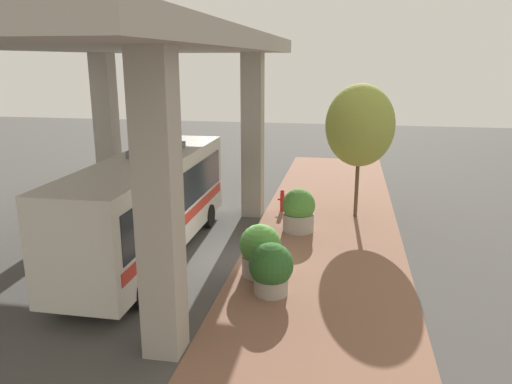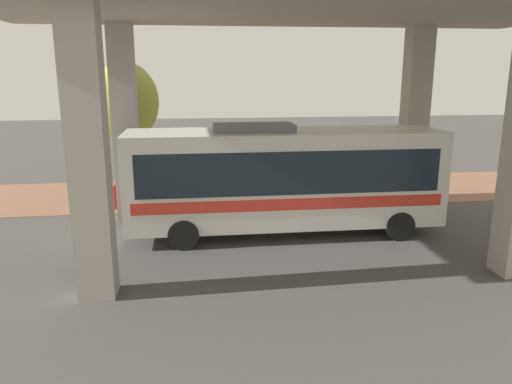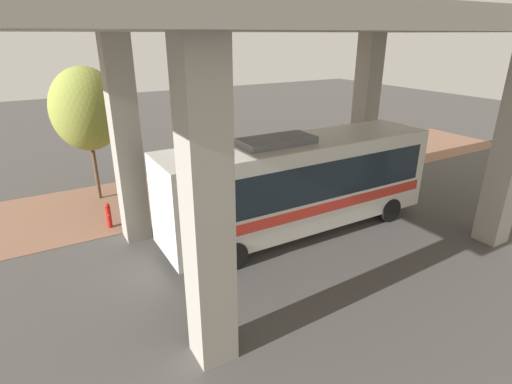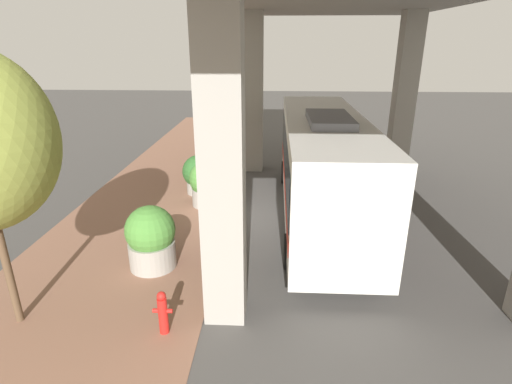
# 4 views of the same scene
# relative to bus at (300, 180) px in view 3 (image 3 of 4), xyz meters

# --- Properties ---
(ground_plane) EXTENTS (80.00, 80.00, 0.00)m
(ground_plane) POSITION_rel_bus_xyz_m (-3.22, 0.10, -2.10)
(ground_plane) COLOR #474442
(ground_plane) RESTS_ON ground
(sidewalk_strip) EXTENTS (6.00, 40.00, 0.02)m
(sidewalk_strip) POSITION_rel_bus_xyz_m (-6.22, 0.10, -2.09)
(sidewalk_strip) COLOR #845B47
(sidewalk_strip) RESTS_ON ground
(overpass) EXTENTS (9.40, 19.41, 7.90)m
(overpass) POSITION_rel_bus_xyz_m (0.78, 0.10, 4.80)
(overpass) COLOR #9E998E
(overpass) RESTS_ON ground
(bus) EXTENTS (2.69, 10.74, 3.89)m
(bus) POSITION_rel_bus_xyz_m (0.00, 0.00, 0.00)
(bus) COLOR silver
(bus) RESTS_ON ground
(fire_hydrant) EXTENTS (0.43, 0.21, 1.05)m
(fire_hydrant) POSITION_rel_bus_xyz_m (-4.00, -6.36, -1.57)
(fire_hydrant) COLOR red
(fire_hydrant) RESTS_ON ground
(planter_front) EXTENTS (1.37, 1.37, 1.76)m
(planter_front) POSITION_rel_bus_xyz_m (-4.22, 0.97, -1.23)
(planter_front) COLOR #9E998E
(planter_front) RESTS_ON ground
(planter_middle) EXTENTS (1.37, 1.37, 1.83)m
(planter_middle) POSITION_rel_bus_xyz_m (-5.03, -3.65, -1.20)
(planter_middle) COLOR #9E998E
(planter_middle) RESTS_ON ground
(planter_back) EXTENTS (1.37, 1.37, 1.64)m
(planter_back) POSITION_rel_bus_xyz_m (-4.79, 2.27, -1.28)
(planter_back) COLOR #9E998E
(planter_back) RESTS_ON ground
(street_tree_near) EXTENTS (3.02, 3.02, 6.00)m
(street_tree_near) POSITION_rel_bus_xyz_m (-7.41, -6.13, 2.09)
(street_tree_near) COLOR brown
(street_tree_near) RESTS_ON ground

